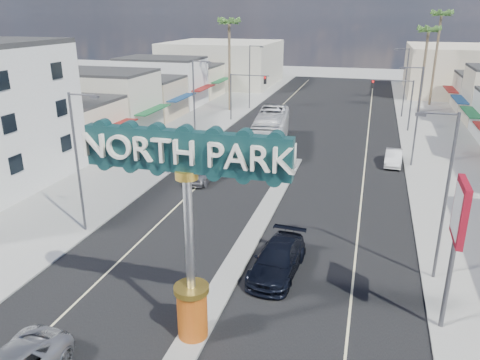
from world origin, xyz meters
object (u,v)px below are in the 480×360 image
Objects in this scene: traffic_signal_right at (396,95)px; gateway_sign at (188,214)px; streetlight_l_mid at (196,100)px; car_parked_right at (394,158)px; streetlight_r_far at (404,79)px; traffic_signal_left at (244,88)px; palm_right_far at (441,19)px; streetlight_l_far at (251,74)px; streetlight_r_mid at (416,112)px; streetlight_l_near at (79,157)px; streetlight_r_near at (443,190)px; suv_right at (278,260)px; bank_pylon_sign at (459,220)px; city_bus at (270,131)px; palm_right_mid at (428,34)px; palm_left_far at (229,27)px; car_parked_left at (204,171)px.

gateway_sign is at bearing -102.33° from traffic_signal_right.
traffic_signal_right is at bearing 35.50° from streetlight_l_mid.
gateway_sign reaches higher than car_parked_right.
traffic_signal_left is at bearing -157.80° from streetlight_r_far.
palm_right_far is at bearing 51.52° from streetlight_l_mid.
streetlight_l_far and streetlight_r_mid have the same top height.
traffic_signal_left is at bearing 144.50° from streetlight_r_mid.
streetlight_l_far reaches higher than traffic_signal_right.
streetlight_l_near and streetlight_r_near have the same top height.
palm_right_far reaches higher than suv_right.
streetlight_l_mid and streetlight_l_far have the same top height.
bank_pylon_sign is at bearing -62.82° from traffic_signal_left.
city_bus is (7.20, 22.42, -3.25)m from streetlight_l_near.
palm_right_mid reaches higher than suv_right.
suv_right is (-7.98, -43.68, -4.25)m from streetlight_r_far.
car_parked_right is (9.00, 28.05, -5.23)m from gateway_sign.
streetlight_r_far reaches higher than car_parked_right.
suv_right is at bearing -69.65° from palm_left_far.
streetlight_l_near is (-10.43, 8.02, -0.86)m from gateway_sign.
suv_right is 1.32× the size of car_parked_right.
city_bus is at bearing -124.91° from streetlight_r_far.
traffic_signal_right is 0.43× the size of palm_right_far.
streetlight_r_near is 0.69× the size of palm_left_far.
suv_right is (-10.54, -47.68, -9.79)m from palm_right_mid.
traffic_signal_left is 1.26× the size of car_parked_left.
streetlight_r_near is 20.75m from car_parked_left.
traffic_signal_left and traffic_signal_right have the same top height.
bank_pylon_sign reaches higher than city_bus.
streetlight_r_near is at bearing 0.00° from streetlight_l_near.
gateway_sign is 0.76× the size of palm_right_mid.
car_parked_right is at bearing -48.51° from streetlight_l_far.
traffic_signal_right is at bearing -15.15° from palm_left_far.
traffic_signal_left is 10.14m from palm_left_far.
streetlight_l_near is at bearing 168.96° from bank_pylon_sign.
traffic_signal_left is at bearing 102.33° from gateway_sign.
streetlight_l_mid is 10.52m from car_parked_left.
palm_right_mid is (26.00, 6.00, -0.90)m from palm_left_far.
car_parked_right is at bearing -100.63° from palm_right_far.
streetlight_l_mid is at bearing 136.21° from streetlight_r_near.
traffic_signal_left is at bearing -151.58° from palm_right_mid.
car_parked_left is (-15.69, -22.78, -3.46)m from traffic_signal_right.
traffic_signal_right is (18.37, 0.00, 0.00)m from traffic_signal_left.
streetlight_l_near reaches higher than traffic_signal_right.
traffic_signal_left is 0.46× the size of palm_left_far.
palm_left_far is 1.00× the size of city_bus.
suv_right is at bearing -7.44° from streetlight_l_near.
palm_left_far is at bearing 118.58° from bank_pylon_sign.
traffic_signal_right is 17.15m from city_bus.
traffic_signal_right is 21.20m from streetlight_l_far.
streetlight_r_near is 0.64× the size of palm_right_far.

